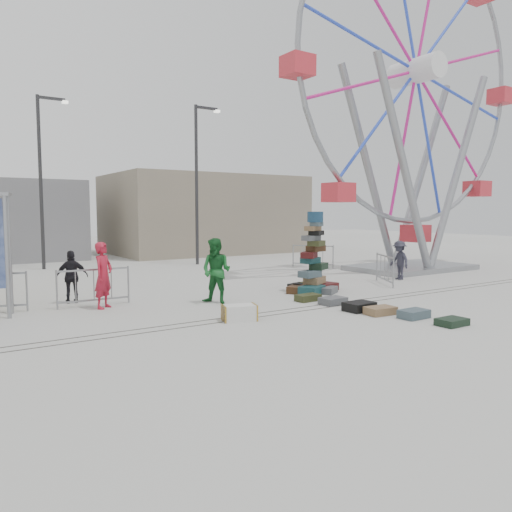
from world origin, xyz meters
TOP-DOWN VIEW (x-y plane):
  - ground at (0.00, 0.00)m, footprint 90.00×90.00m
  - track_line_near at (0.00, 0.60)m, footprint 40.00×0.04m
  - track_line_far at (0.00, 1.00)m, footprint 40.00×0.04m
  - building_right at (7.00, 20.00)m, footprint 12.00×8.00m
  - lamp_post_right at (3.09, 13.00)m, footprint 1.41×0.25m
  - lamp_post_left at (-3.91, 15.00)m, footprint 1.41×0.25m
  - suitcase_tower at (2.32, 2.96)m, footprint 2.05×1.79m
  - ferris_wheel at (10.21, 5.42)m, footprint 13.69×3.38m
  - steamer_trunk at (-2.05, 0.53)m, footprint 0.94×0.70m
  - row_case_0 at (1.09, 1.71)m, footprint 0.78×0.48m
  - row_case_1 at (1.35, 0.88)m, footprint 0.78×0.58m
  - row_case_2 at (1.31, -0.23)m, footprint 0.85×0.64m
  - row_case_3 at (1.42, -0.88)m, footprint 0.83×0.56m
  - row_case_4 at (1.80, -1.66)m, footprint 0.77×0.51m
  - row_case_5 at (1.90, -2.70)m, footprint 0.72×0.51m
  - barricade_dummy_c at (-4.54, 4.42)m, footprint 2.00×0.15m
  - barricade_wheel_front at (5.70, 2.89)m, footprint 1.10×1.78m
  - barricade_wheel_back at (6.98, 8.60)m, footprint 1.17×1.73m
  - pedestrian_red at (-4.40, 3.95)m, footprint 0.80×0.78m
  - pedestrian_green at (-1.41, 2.89)m, footprint 1.12×1.18m
  - pedestrian_black at (-4.94, 5.29)m, footprint 0.95×0.49m
  - pedestrian_grey at (7.17, 3.47)m, footprint 0.75×1.09m

SIDE VIEW (x-z plane):
  - ground at x=0.00m, z-range 0.00..0.00m
  - track_line_near at x=0.00m, z-range 0.00..0.01m
  - track_line_far at x=0.00m, z-range 0.00..0.01m
  - row_case_5 at x=1.90m, z-range 0.00..0.17m
  - row_case_0 at x=1.09m, z-range 0.00..0.20m
  - row_case_1 at x=1.35m, z-range 0.00..0.21m
  - row_case_3 at x=1.42m, z-range 0.00..0.21m
  - row_case_4 at x=1.80m, z-range 0.00..0.22m
  - row_case_2 at x=1.31m, z-range 0.00..0.25m
  - steamer_trunk at x=-2.05m, z-range 0.00..0.39m
  - barricade_dummy_c at x=-4.54m, z-range 0.00..1.10m
  - barricade_wheel_front at x=5.70m, z-range 0.00..1.10m
  - barricade_wheel_back at x=6.98m, z-range 0.00..1.10m
  - suitcase_tower at x=2.32m, z-range -0.59..2.10m
  - pedestrian_grey at x=7.17m, z-range 0.00..1.54m
  - pedestrian_black at x=-4.94m, z-range 0.00..1.56m
  - pedestrian_red at x=-4.40m, z-range 0.00..1.86m
  - pedestrian_green at x=-1.41m, z-range 0.00..1.92m
  - building_right at x=7.00m, z-range 0.00..5.00m
  - lamp_post_right at x=3.09m, z-range 0.48..8.48m
  - lamp_post_left at x=-3.91m, z-range 0.48..8.48m
  - ferris_wheel at x=10.21m, z-range -0.12..15.77m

